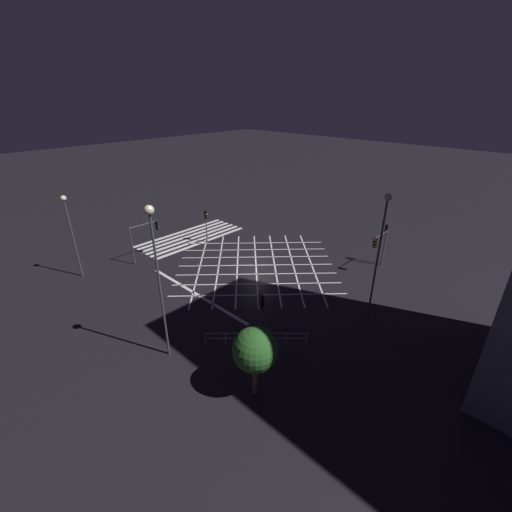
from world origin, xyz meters
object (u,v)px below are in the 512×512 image
Objects in this scene: traffic_light_ne_main at (261,310)px; street_tree_near at (255,350)px; traffic_light_median_south at (206,219)px; street_lamp_east at (381,235)px; traffic_light_se_main at (146,232)px; traffic_light_nw_cross at (386,236)px; street_lamp_west at (69,221)px; street_lamp_far at (155,254)px; traffic_light_nw_main at (379,244)px.

traffic_light_ne_main is 4.12m from street_tree_near.
street_tree_near is at bearing -141.97° from traffic_light_ne_main.
street_lamp_east is (0.78, 20.44, 4.01)m from traffic_light_median_south.
street_lamp_east is at bearing 174.03° from street_tree_near.
traffic_light_se_main is at bearing -97.70° from traffic_light_median_south.
traffic_light_nw_cross is 29.46m from street_lamp_west.
traffic_light_median_south is 20.84m from street_lamp_east.
street_lamp_far is at bearing -47.14° from traffic_light_median_south.
street_lamp_west is (12.57, -22.76, -1.34)m from street_lamp_east.
traffic_light_nw_cross is (-1.76, -0.17, 0.23)m from traffic_light_nw_main.
street_lamp_east is (-6.20, 21.38, 3.83)m from traffic_light_se_main.
street_tree_near is (-1.12, 21.56, -2.31)m from street_lamp_west.
street_lamp_east reaches higher than traffic_light_se_main.
street_lamp_far is (13.01, -7.63, 0.55)m from street_lamp_east.
traffic_light_ne_main is 9.82m from street_lamp_east.
traffic_light_median_south is at bearing -122.45° from street_tree_near.
traffic_light_ne_main is 18.97m from traffic_light_median_south.
traffic_light_ne_main is 0.40× the size of street_lamp_far.
traffic_light_median_south is at bearing -7.70° from traffic_light_se_main.
street_lamp_far is at bearing -76.34° from street_tree_near.
traffic_light_ne_main is 15.91m from traffic_light_nw_main.
street_lamp_far reaches higher than traffic_light_nw_main.
traffic_light_ne_main is 1.08× the size of traffic_light_nw_main.
traffic_light_median_south is 19.17m from traffic_light_nw_cross.
street_lamp_west reaches higher than traffic_light_se_main.
traffic_light_nw_cross is at bearing 26.89° from traffic_light_median_south.
traffic_light_se_main is at bearing 167.81° from street_lamp_west.
street_lamp_west is 1.75× the size of street_tree_near.
street_lamp_east reaches higher than street_lamp_west.
street_lamp_east is 1.25× the size of street_lamp_west.
street_lamp_west reaches higher than traffic_light_nw_cross.
street_lamp_far reaches higher than street_tree_near.
street_lamp_west is at bearing 102.91° from traffic_light_ne_main.
traffic_light_se_main reaches higher than traffic_light_nw_main.
street_lamp_west is (4.36, -19.02, 2.55)m from traffic_light_ne_main.
street_tree_near reaches higher than traffic_light_median_south.
street_lamp_west reaches higher than street_tree_near.
traffic_light_ne_main is at bearing -24.46° from street_lamp_east.
traffic_light_ne_main is 7.62m from street_lamp_far.
traffic_light_median_south is 13.81m from street_lamp_west.
traffic_light_nw_main is at bearing 167.87° from street_lamp_far.
street_tree_near is (5.25, 20.18, 0.17)m from traffic_light_se_main.
street_lamp_west is 0.76× the size of street_lamp_far.
traffic_light_se_main is 22.90m from traffic_light_nw_main.
street_lamp_west is at bearing -91.69° from street_lamp_far.
traffic_light_se_main is 0.90× the size of street_tree_near.
traffic_light_ne_main reaches higher than traffic_light_median_south.
street_tree_near reaches higher than traffic_light_nw_main.
traffic_light_median_south is 0.38× the size of street_lamp_far.
traffic_light_se_main is 15.96m from street_lamp_far.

